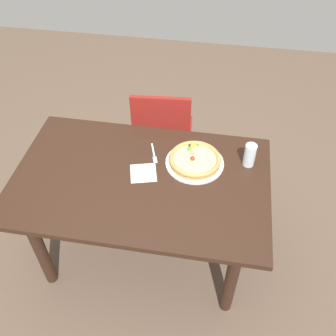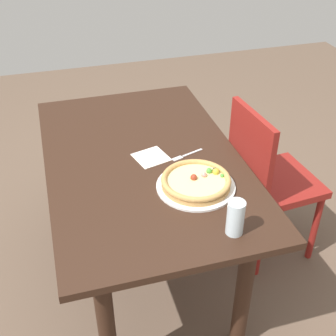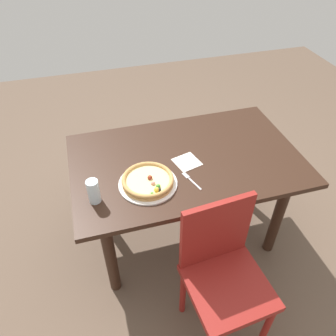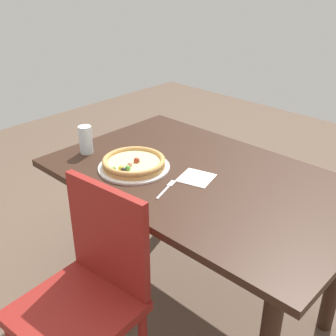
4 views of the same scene
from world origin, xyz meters
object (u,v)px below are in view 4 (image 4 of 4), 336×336
(pizza, at_px, (134,162))
(fork, at_px, (167,188))
(drinking_glass, at_px, (86,140))
(napkin, at_px, (196,178))
(chair_near, at_px, (88,293))
(plate, at_px, (134,167))
(dining_table, at_px, (202,198))

(pizza, xyz_separation_m, fork, (0.24, -0.03, -0.03))
(pizza, xyz_separation_m, drinking_glass, (-0.30, -0.04, 0.04))
(pizza, bearing_deg, napkin, 24.79)
(chair_near, xyz_separation_m, plate, (-0.27, 0.49, 0.24))
(plate, bearing_deg, napkin, 24.50)
(chair_near, bearing_deg, drinking_glass, -43.05)
(plate, height_order, napkin, plate)
(chair_near, height_order, napkin, chair_near)
(fork, bearing_deg, pizza, 64.68)
(napkin, bearing_deg, pizza, -155.21)
(fork, xyz_separation_m, napkin, (0.03, 0.15, -0.00))
(plate, bearing_deg, fork, -7.17)
(chair_near, xyz_separation_m, drinking_glass, (-0.57, 0.44, 0.31))
(dining_table, xyz_separation_m, plate, (-0.28, -0.16, 0.12))
(fork, bearing_deg, drinking_glass, 73.15)
(dining_table, height_order, napkin, napkin)
(dining_table, bearing_deg, drinking_glass, -160.32)
(pizza, distance_m, drinking_glass, 0.30)
(fork, bearing_deg, chair_near, 165.62)
(plate, distance_m, napkin, 0.29)
(pizza, relative_size, fork, 1.78)
(chair_near, bearing_deg, dining_table, -95.43)
(dining_table, xyz_separation_m, drinking_glass, (-0.57, -0.20, 0.18))
(drinking_glass, bearing_deg, pizza, 8.39)
(drinking_glass, bearing_deg, dining_table, 19.68)
(dining_table, relative_size, napkin, 9.92)
(drinking_glass, xyz_separation_m, napkin, (0.56, 0.17, -0.07))
(plate, height_order, fork, plate)
(plate, distance_m, fork, 0.24)
(chair_near, bearing_deg, pizza, -65.95)
(drinking_glass, distance_m, napkin, 0.59)
(plate, bearing_deg, pizza, -67.07)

